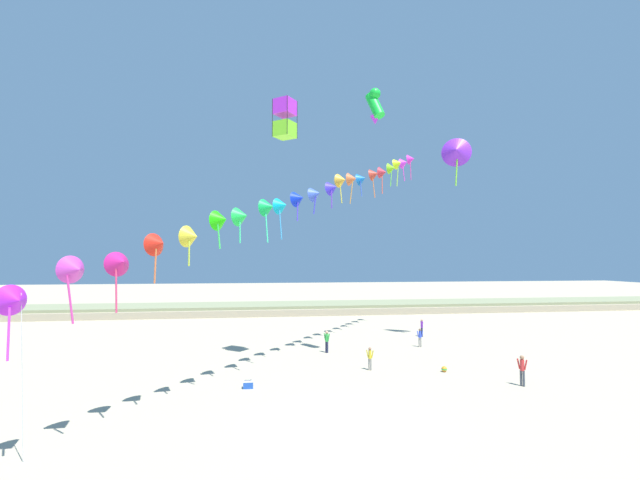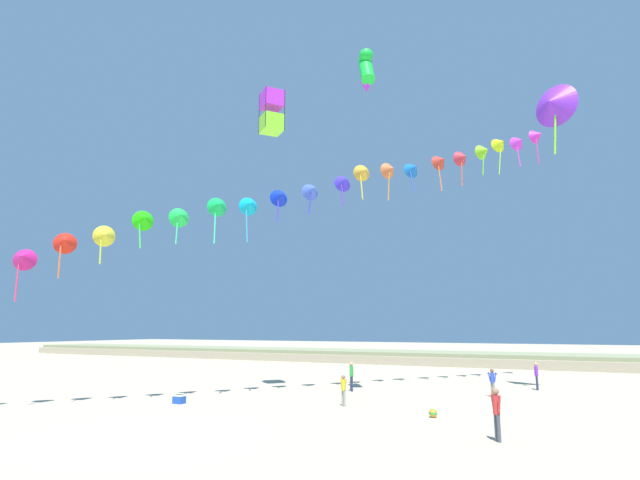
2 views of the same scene
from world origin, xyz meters
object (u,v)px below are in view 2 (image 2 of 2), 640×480
person_near_right (351,374)px  person_far_right (492,381)px  large_kite_mid_trail (553,104)px  large_kite_high_solo (366,68)px  person_mid_center (343,388)px  beach_cooler (179,399)px  person_far_left (536,374)px  person_near_left (496,410)px  beach_ball (433,413)px  large_kite_low_lead (272,112)px

person_near_right → person_far_right: 8.16m
large_kite_mid_trail → large_kite_high_solo: (-9.41, -6.69, 1.33)m
person_near_right → person_mid_center: size_ratio=1.15×
large_kite_high_solo → beach_cooler: 20.77m
person_far_left → large_kite_high_solo: bearing=-126.2°
person_near_left → beach_cooler: (-15.69, 1.83, -0.81)m
person_mid_center → beach_cooler: person_mid_center is taller
person_mid_center → large_kite_mid_trail: bearing=38.8°
person_far_right → large_kite_mid_trail: large_kite_mid_trail is taller
large_kite_mid_trail → beach_ball: 20.19m
person_near_left → large_kite_high_solo: (-6.92, 6.31, 17.48)m
person_mid_center → large_kite_low_lead: 17.36m
person_near_left → person_near_right: person_near_left is taller
person_near_right → large_kite_mid_trail: (12.31, 2.59, 16.16)m
person_near_right → person_far_left: bearing=29.6°
person_near_left → large_kite_low_lead: size_ratio=0.65×
person_near_right → person_mid_center: bearing=-70.7°
person_far_left → large_kite_high_solo: size_ratio=0.63×
large_kite_high_solo → beach_cooler: (-8.77, -4.48, -18.28)m
beach_cooler → beach_ball: beach_cooler is taller
person_mid_center → person_far_left: person_far_left is taller
person_near_right → beach_cooler: 10.43m
beach_cooler → beach_ball: (12.56, 1.82, -0.03)m
large_kite_low_lead → large_kite_mid_trail: bearing=22.3°
person_far_left → large_kite_low_lead: (-13.67, -9.64, 16.25)m
large_kite_high_solo → person_mid_center: bearing=-119.4°
person_near_left → person_near_right: size_ratio=1.02×
person_far_left → beach_ball: size_ratio=4.62×
person_mid_center → person_far_left: bearing=54.7°
person_near_right → large_kite_high_solo: (2.89, -4.10, 17.50)m
large_kite_low_lead → beach_cooler: size_ratio=4.66×
person_far_right → large_kite_low_lead: size_ratio=0.57×
person_far_right → beach_ball: bearing=-100.2°
person_near_right → large_kite_mid_trail: size_ratio=0.38×
person_near_left → large_kite_mid_trail: 20.88m
person_far_left → large_kite_mid_trail: (2.23, -3.13, 16.20)m
person_far_left → person_near_right: bearing=-150.4°
beach_ball → person_far_right: bearing=79.8°
person_near_right → large_kite_mid_trail: bearing=11.9°
person_mid_center → large_kite_high_solo: size_ratio=0.57×
large_kite_low_lead → person_near_left: bearing=-25.8°
person_far_left → beach_ball: (-3.39, -12.48, -0.79)m
person_far_right → person_near_right: bearing=-172.4°
large_kite_low_lead → person_far_left: bearing=35.2°
person_near_left → large_kite_low_lead: bearing=154.2°
large_kite_mid_trail → beach_ball: large_kite_mid_trail is taller
beach_cooler → large_kite_high_solo: bearing=27.0°
person_far_right → person_mid_center: bearing=-132.0°
person_mid_center → large_kite_low_lead: large_kite_low_lead is taller
person_far_right → large_kite_low_lead: large_kite_low_lead is taller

